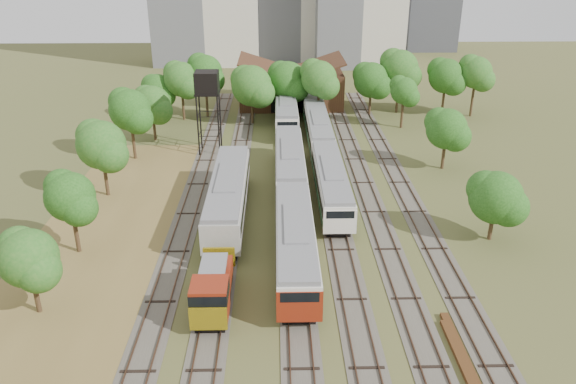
{
  "coord_description": "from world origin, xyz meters",
  "views": [
    {
      "loc": [
        -3.45,
        -31.05,
        23.94
      ],
      "look_at": [
        -2.38,
        17.17,
        2.5
      ],
      "focal_mm": 35.0,
      "sensor_mm": 36.0,
      "label": 1
    }
  ],
  "objects_px": {
    "railcar_red_set": "(292,198)",
    "railcar_green_set": "(318,130)",
    "water_tower": "(207,85)",
    "shunter_locomotive": "(213,291)"
  },
  "relations": [
    {
      "from": "railcar_green_set",
      "to": "shunter_locomotive",
      "type": "distance_m",
      "value": 37.04
    },
    {
      "from": "railcar_red_set",
      "to": "railcar_green_set",
      "type": "xyz_separation_m",
      "value": [
        4.0,
        21.15,
        -0.12
      ]
    },
    {
      "from": "railcar_red_set",
      "to": "shunter_locomotive",
      "type": "relative_size",
      "value": 4.27
    },
    {
      "from": "railcar_red_set",
      "to": "water_tower",
      "type": "relative_size",
      "value": 3.44
    },
    {
      "from": "railcar_green_set",
      "to": "shunter_locomotive",
      "type": "height_order",
      "value": "railcar_green_set"
    },
    {
      "from": "shunter_locomotive",
      "to": "water_tower",
      "type": "height_order",
      "value": "water_tower"
    },
    {
      "from": "shunter_locomotive",
      "to": "railcar_red_set",
      "type": "bearing_deg",
      "value": 67.53
    },
    {
      "from": "railcar_green_set",
      "to": "shunter_locomotive",
      "type": "xyz_separation_m",
      "value": [
        -10.0,
        -35.66,
        -0.34
      ]
    },
    {
      "from": "railcar_green_set",
      "to": "water_tower",
      "type": "bearing_deg",
      "value": -169.8
    },
    {
      "from": "shunter_locomotive",
      "to": "water_tower",
      "type": "xyz_separation_m",
      "value": [
        -3.65,
        33.2,
        6.91
      ]
    }
  ]
}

